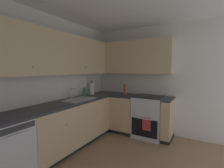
# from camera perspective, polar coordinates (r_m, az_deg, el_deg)

# --- Properties ---
(wall_back) EXTENTS (3.98, 0.05, 2.48)m
(wall_back) POSITION_cam_1_polar(r_m,az_deg,el_deg) (3.09, -24.42, 0.13)
(wall_back) COLOR silver
(wall_back) RESTS_ON ground_plane
(wall_right) EXTENTS (0.05, 3.17, 2.48)m
(wall_right) POSITION_cam_1_polar(r_m,az_deg,el_deg) (3.88, 15.80, 1.36)
(wall_right) COLOR silver
(wall_right) RESTS_ON ground_plane
(dishwasher) EXTENTS (0.60, 0.63, 0.85)m
(dishwasher) POSITION_cam_1_polar(r_m,az_deg,el_deg) (2.62, -34.67, -19.74)
(dishwasher) COLOR silver
(dishwasher) RESTS_ON ground_plane
(lower_cabinets_back) EXTENTS (1.84, 0.62, 0.85)m
(lower_cabinets_back) POSITION_cam_1_polar(r_m,az_deg,el_deg) (3.28, -14.36, -13.80)
(lower_cabinets_back) COLOR tan
(lower_cabinets_back) RESTS_ON ground_plane
(countertop_back) EXTENTS (3.05, 0.60, 0.03)m
(countertop_back) POSITION_cam_1_polar(r_m,az_deg,el_deg) (3.16, -14.54, -6.26)
(countertop_back) COLOR #2D2D33
(countertop_back) RESTS_ON lower_cabinets_back
(lower_cabinets_right) EXTENTS (0.62, 1.34, 0.85)m
(lower_cabinets_right) POSITION_cam_1_polar(r_m,az_deg,el_deg) (3.84, 8.06, -10.83)
(lower_cabinets_right) COLOR tan
(lower_cabinets_right) RESTS_ON ground_plane
(countertop_right) EXTENTS (0.60, 1.34, 0.03)m
(countertop_right) POSITION_cam_1_polar(r_m,az_deg,el_deg) (3.74, 8.13, -4.36)
(countertop_right) COLOR #2D2D33
(countertop_right) RESTS_ON lower_cabinets_right
(oven_range) EXTENTS (0.68, 0.62, 1.04)m
(oven_range) POSITION_cam_1_polar(r_m,az_deg,el_deg) (3.74, 12.98, -11.00)
(oven_range) COLOR silver
(oven_range) RESTS_ON ground_plane
(upper_cabinets_back) EXTENTS (2.73, 0.34, 0.76)m
(upper_cabinets_back) POSITION_cam_1_polar(r_m,az_deg,el_deg) (3.10, -18.91, 10.13)
(upper_cabinets_back) COLOR tan
(upper_cabinets_right) EXTENTS (0.32, 1.89, 0.76)m
(upper_cabinets_right) POSITION_cam_1_polar(r_m,az_deg,el_deg) (3.89, 6.78, 9.33)
(upper_cabinets_right) COLOR tan
(sink) EXTENTS (0.67, 0.40, 0.10)m
(sink) POSITION_cam_1_polar(r_m,az_deg,el_deg) (3.31, -11.41, -6.09)
(sink) COLOR #B7B7BC
(sink) RESTS_ON countertop_back
(faucet) EXTENTS (0.07, 0.16, 0.22)m
(faucet) POSITION_cam_1_polar(r_m,az_deg,el_deg) (3.42, -14.03, -2.81)
(faucet) COLOR silver
(faucet) RESTS_ON countertop_back
(soap_bottle) EXTENTS (0.06, 0.06, 0.19)m
(soap_bottle) POSITION_cam_1_polar(r_m,az_deg,el_deg) (3.73, -9.65, -2.85)
(soap_bottle) COLOR #338C4C
(soap_bottle) RESTS_ON countertop_back
(paper_towel_roll) EXTENTS (0.11, 0.11, 0.34)m
(paper_towel_roll) POSITION_cam_1_polar(r_m,az_deg,el_deg) (3.90, -7.15, -1.60)
(paper_towel_roll) COLOR white
(paper_towel_roll) RESTS_ON countertop_back
(oil_bottle) EXTENTS (0.07, 0.07, 0.25)m
(oil_bottle) POSITION_cam_1_polar(r_m,az_deg,el_deg) (3.82, 4.67, -2.05)
(oil_bottle) COLOR #BF4C3F
(oil_bottle) RESTS_ON countertop_right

